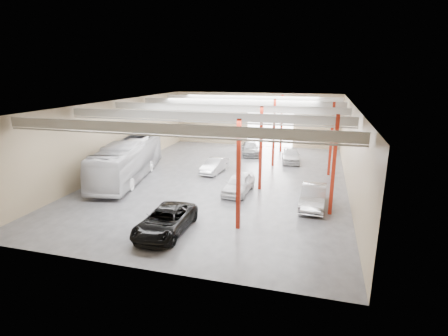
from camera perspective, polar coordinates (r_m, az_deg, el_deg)
The scene contains 8 objects.
depot_shell at distance 31.97m, azimuth 0.32°, elevation 7.01°, with size 22.12×32.12×7.06m.
coach_bus at distance 33.45m, azimuth -15.41°, elevation 1.23°, with size 2.98×12.72×3.54m, color silver.
black_sedan at distance 22.10m, azimuth -9.53°, elevation -8.52°, with size 2.57×5.58×1.55m, color black.
car_row_a at distance 28.77m, azimuth 2.41°, elevation -2.52°, with size 1.89×4.70×1.60m, color white.
car_row_b at distance 34.54m, azimuth -1.57°, elevation 0.41°, with size 1.49×4.28×1.41m, color #B4B5B9.
car_row_c at distance 42.27m, azimuth 4.31°, elevation 3.20°, with size 2.04×5.01×1.45m, color slate.
car_right_near at distance 26.60m, azimuth 14.38°, elevation -4.50°, with size 1.73×4.96×1.63m, color #ADADB2.
car_right_far at distance 39.25m, azimuth 10.86°, elevation 2.12°, with size 1.90×4.72×1.61m, color silver.
Camera 1 is at (8.46, -30.02, 9.68)m, focal length 28.00 mm.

